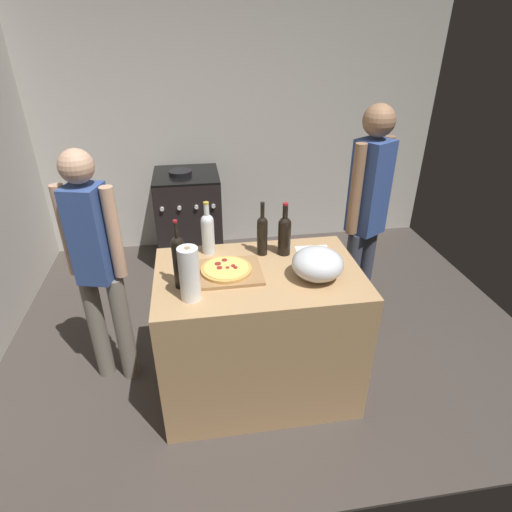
{
  "coord_description": "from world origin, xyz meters",
  "views": [
    {
      "loc": [
        -0.38,
        -1.43,
        2.13
      ],
      "look_at": [
        -0.05,
        0.7,
        0.93
      ],
      "focal_mm": 29.3,
      "sensor_mm": 36.0,
      "label": 1
    }
  ],
  "objects_px": {
    "pizza": "(226,269)",
    "wine_bottle_clear": "(284,233)",
    "paper_towel_roll": "(189,274)",
    "wine_bottle_amber": "(208,231)",
    "stove": "(189,217)",
    "wine_bottle_dark": "(179,260)",
    "mixing_bowl": "(318,264)",
    "person_in_stripes": "(97,262)",
    "person_in_red": "(366,213)",
    "wine_bottle_green": "(262,233)"
  },
  "relations": [
    {
      "from": "stove",
      "to": "paper_towel_roll",
      "type": "bearing_deg",
      "value": -89.68
    },
    {
      "from": "paper_towel_roll",
      "to": "person_in_stripes",
      "type": "xyz_separation_m",
      "value": [
        -0.55,
        0.46,
        -0.14
      ]
    },
    {
      "from": "paper_towel_roll",
      "to": "wine_bottle_amber",
      "type": "height_order",
      "value": "wine_bottle_amber"
    },
    {
      "from": "wine_bottle_green",
      "to": "wine_bottle_dark",
      "type": "xyz_separation_m",
      "value": [
        -0.49,
        -0.3,
        0.02
      ]
    },
    {
      "from": "person_in_stripes",
      "to": "pizza",
      "type": "bearing_deg",
      "value": -17.88
    },
    {
      "from": "wine_bottle_clear",
      "to": "stove",
      "type": "height_order",
      "value": "wine_bottle_clear"
    },
    {
      "from": "person_in_stripes",
      "to": "person_in_red",
      "type": "xyz_separation_m",
      "value": [
        1.78,
        0.24,
        0.1
      ]
    },
    {
      "from": "person_in_red",
      "to": "pizza",
      "type": "bearing_deg",
      "value": -154.54
    },
    {
      "from": "stove",
      "to": "mixing_bowl",
      "type": "bearing_deg",
      "value": -70.04
    },
    {
      "from": "wine_bottle_green",
      "to": "stove",
      "type": "distance_m",
      "value": 1.79
    },
    {
      "from": "mixing_bowl",
      "to": "wine_bottle_green",
      "type": "bearing_deg",
      "value": 128.44
    },
    {
      "from": "paper_towel_roll",
      "to": "wine_bottle_clear",
      "type": "height_order",
      "value": "wine_bottle_clear"
    },
    {
      "from": "wine_bottle_green",
      "to": "person_in_red",
      "type": "height_order",
      "value": "person_in_red"
    },
    {
      "from": "wine_bottle_green",
      "to": "stove",
      "type": "height_order",
      "value": "wine_bottle_green"
    },
    {
      "from": "wine_bottle_clear",
      "to": "person_in_stripes",
      "type": "distance_m",
      "value": 1.14
    },
    {
      "from": "wine_bottle_dark",
      "to": "stove",
      "type": "xyz_separation_m",
      "value": [
        0.04,
        1.93,
        -0.59
      ]
    },
    {
      "from": "paper_towel_roll",
      "to": "wine_bottle_clear",
      "type": "distance_m",
      "value": 0.7
    },
    {
      "from": "paper_towel_roll",
      "to": "wine_bottle_dark",
      "type": "bearing_deg",
      "value": 112.65
    },
    {
      "from": "person_in_red",
      "to": "wine_bottle_green",
      "type": "bearing_deg",
      "value": -160.11
    },
    {
      "from": "pizza",
      "to": "wine_bottle_clear",
      "type": "xyz_separation_m",
      "value": [
        0.37,
        0.19,
        0.11
      ]
    },
    {
      "from": "stove",
      "to": "wine_bottle_amber",
      "type": "bearing_deg",
      "value": -85.25
    },
    {
      "from": "pizza",
      "to": "wine_bottle_clear",
      "type": "distance_m",
      "value": 0.43
    },
    {
      "from": "mixing_bowl",
      "to": "person_in_stripes",
      "type": "distance_m",
      "value": 1.31
    },
    {
      "from": "wine_bottle_green",
      "to": "stove",
      "type": "relative_size",
      "value": 0.36
    },
    {
      "from": "paper_towel_roll",
      "to": "wine_bottle_amber",
      "type": "bearing_deg",
      "value": 76.36
    },
    {
      "from": "wine_bottle_clear",
      "to": "wine_bottle_green",
      "type": "relative_size",
      "value": 0.98
    },
    {
      "from": "wine_bottle_green",
      "to": "wine_bottle_dark",
      "type": "height_order",
      "value": "wine_bottle_dark"
    },
    {
      "from": "wine_bottle_dark",
      "to": "person_in_stripes",
      "type": "distance_m",
      "value": 0.62
    },
    {
      "from": "wine_bottle_green",
      "to": "person_in_stripes",
      "type": "xyz_separation_m",
      "value": [
        -1.0,
        0.04,
        -0.14
      ]
    },
    {
      "from": "mixing_bowl",
      "to": "person_in_red",
      "type": "distance_m",
      "value": 0.8
    },
    {
      "from": "wine_bottle_clear",
      "to": "stove",
      "type": "bearing_deg",
      "value": 109.6
    },
    {
      "from": "wine_bottle_amber",
      "to": "stove",
      "type": "xyz_separation_m",
      "value": [
        -0.13,
        1.57,
        -0.57
      ]
    },
    {
      "from": "pizza",
      "to": "wine_bottle_dark",
      "type": "xyz_separation_m",
      "value": [
        -0.25,
        -0.09,
        0.13
      ]
    },
    {
      "from": "wine_bottle_clear",
      "to": "wine_bottle_dark",
      "type": "xyz_separation_m",
      "value": [
        -0.63,
        -0.28,
        0.03
      ]
    },
    {
      "from": "paper_towel_roll",
      "to": "wine_bottle_clear",
      "type": "relative_size",
      "value": 0.89
    },
    {
      "from": "mixing_bowl",
      "to": "person_in_red",
      "type": "bearing_deg",
      "value": 49.09
    },
    {
      "from": "person_in_stripes",
      "to": "stove",
      "type": "bearing_deg",
      "value": 71.27
    },
    {
      "from": "wine_bottle_dark",
      "to": "stove",
      "type": "relative_size",
      "value": 0.42
    },
    {
      "from": "wine_bottle_amber",
      "to": "person_in_stripes",
      "type": "bearing_deg",
      "value": -177.46
    },
    {
      "from": "wine_bottle_green",
      "to": "mixing_bowl",
      "type": "bearing_deg",
      "value": -51.56
    },
    {
      "from": "mixing_bowl",
      "to": "paper_towel_roll",
      "type": "xyz_separation_m",
      "value": [
        -0.7,
        -0.1,
        0.06
      ]
    },
    {
      "from": "paper_towel_roll",
      "to": "wine_bottle_green",
      "type": "distance_m",
      "value": 0.61
    },
    {
      "from": "wine_bottle_dark",
      "to": "mixing_bowl",
      "type": "bearing_deg",
      "value": -2.01
    },
    {
      "from": "wine_bottle_clear",
      "to": "person_in_red",
      "type": "relative_size",
      "value": 0.2
    },
    {
      "from": "wine_bottle_amber",
      "to": "paper_towel_roll",
      "type": "bearing_deg",
      "value": -103.64
    },
    {
      "from": "wine_bottle_clear",
      "to": "paper_towel_roll",
      "type": "bearing_deg",
      "value": -145.21
    },
    {
      "from": "paper_towel_roll",
      "to": "person_in_red",
      "type": "relative_size",
      "value": 0.17
    },
    {
      "from": "mixing_bowl",
      "to": "person_in_stripes",
      "type": "xyz_separation_m",
      "value": [
        -1.25,
        0.36,
        -0.08
      ]
    },
    {
      "from": "person_in_stripes",
      "to": "mixing_bowl",
      "type": "bearing_deg",
      "value": -16.13
    },
    {
      "from": "person_in_red",
      "to": "person_in_stripes",
      "type": "bearing_deg",
      "value": -172.22
    }
  ]
}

